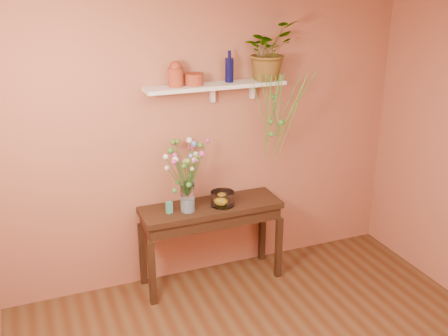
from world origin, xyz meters
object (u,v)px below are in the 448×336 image
Objects in this scene: blue_bottle at (229,69)px; glass_bowl at (222,199)px; bouquet at (185,161)px; sideboard at (211,216)px; glass_vase at (188,199)px; spider_plant at (268,50)px; terracotta_jug at (176,74)px.

glass_bowl is at bearing -127.63° from blue_bottle.
bouquet is at bearing 177.01° from glass_bowl.
sideboard is 5.98× the size of glass_bowl.
blue_bottle is 1.24m from glass_vase.
glass_vase reaches higher than glass_bowl.
terracotta_jug is at bearing -179.25° from spider_plant.
sideboard is 1.38m from terracotta_jug.
bouquet is (-0.49, -0.16, -0.75)m from blue_bottle.
blue_bottle reaches higher than sideboard.
sideboard is 0.34m from glass_vase.
spider_plant is at bearing 11.79° from sideboard.
terracotta_jug reaches higher than glass_vase.
spider_plant is 1.55m from glass_vase.
glass_vase is (-0.25, -0.05, 0.24)m from sideboard.
glass_vase is (-0.48, -0.18, -1.12)m from blue_bottle.
spider_plant is 2.37× the size of glass_bowl.
bouquet reaches higher than glass_bowl.
bouquet is (-0.87, -0.16, -0.90)m from spider_plant.
terracotta_jug is 0.81× the size of glass_vase.
spider_plant reaches higher than blue_bottle.
bouquet is at bearing -169.70° from spider_plant.
sideboard is 2.55× the size of bouquet.
terracotta_jug is 0.42× the size of spider_plant.
spider_plant reaches higher than bouquet.
blue_bottle is at bearing 29.08° from sideboard.
blue_bottle is 1.26× the size of glass_bowl.
sideboard is 1.63m from spider_plant.
blue_bottle reaches higher than bouquet.
terracotta_jug reaches higher than glass_bowl.
glass_vase is 0.53× the size of bouquet.
blue_bottle reaches higher than terracotta_jug.
bouquet is at bearing 103.32° from glass_vase.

